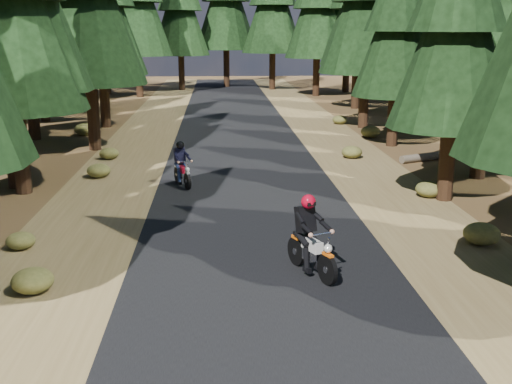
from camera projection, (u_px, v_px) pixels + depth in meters
ground at (260, 252)px, 15.26m from camera, size 120.00×120.00×0.00m
road at (249, 198)px, 20.10m from camera, size 6.00×100.00×0.01m
shoulder_l at (101, 201)px, 19.83m from camera, size 3.20×100.00×0.01m
shoulder_r at (393, 196)px, 20.37m from camera, size 3.20×100.00×0.01m
log_near at (457, 153)px, 26.72m from camera, size 5.53×2.90×0.32m
understory_shrubs at (262, 167)px, 23.51m from camera, size 15.24×31.83×0.62m
rider_lead at (312, 249)px, 13.72m from camera, size 1.30×2.03×1.74m
rider_follow at (182, 171)px, 21.58m from camera, size 1.07×1.77×1.51m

